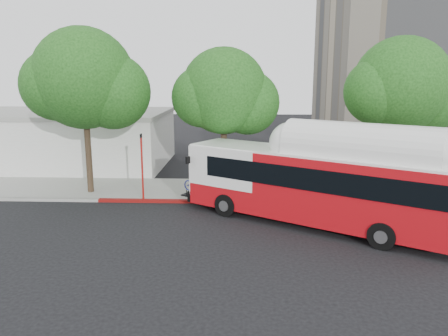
{
  "coord_description": "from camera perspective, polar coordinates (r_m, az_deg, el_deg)",
  "views": [
    {
      "loc": [
        0.06,
        -19.55,
        7.04
      ],
      "look_at": [
        -0.87,
        3.0,
        2.2
      ],
      "focal_mm": 35.0,
      "sensor_mm": 36.0,
      "label": 1
    }
  ],
  "objects": [
    {
      "name": "red_curb_segment",
      "position": [
        24.65,
        -4.88,
        -4.35
      ],
      "size": [
        10.0,
        0.32,
        0.16
      ],
      "primitive_type": "cube",
      "color": "maroon",
      "rests_on": "ground"
    },
    {
      "name": "signal_pole",
      "position": [
        24.83,
        -10.64,
        0.12
      ],
      "size": [
        0.11,
        0.36,
        3.85
      ],
      "color": "red",
      "rests_on": "ground"
    },
    {
      "name": "street_tree_left",
      "position": [
        26.54,
        -16.82,
        10.65
      ],
      "size": [
        6.67,
        5.8,
        9.74
      ],
      "color": "#2D2116",
      "rests_on": "ground"
    },
    {
      "name": "sidewalk",
      "position": [
        26.97,
        2.15,
        -2.88
      ],
      "size": [
        60.0,
        5.0,
        0.15
      ],
      "primitive_type": "cube",
      "color": "gray",
      "rests_on": "ground"
    },
    {
      "name": "curb_strip",
      "position": [
        24.46,
        2.12,
        -4.45
      ],
      "size": [
        60.0,
        0.3,
        0.15
      ],
      "primitive_type": "cube",
      "color": "gray",
      "rests_on": "ground"
    },
    {
      "name": "low_commercial_bldg",
      "position": [
        36.7,
        -20.24,
        3.7
      ],
      "size": [
        16.2,
        10.2,
        4.25
      ],
      "color": "silver",
      "rests_on": "ground"
    },
    {
      "name": "ground",
      "position": [
        20.78,
        2.07,
        -7.71
      ],
      "size": [
        120.0,
        120.0,
        0.0
      ],
      "primitive_type": "plane",
      "color": "black",
      "rests_on": "ground"
    },
    {
      "name": "street_tree_mid",
      "position": [
        25.64,
        0.91,
        9.56
      ],
      "size": [
        5.75,
        5.0,
        8.62
      ],
      "color": "#2D2116",
      "rests_on": "ground"
    },
    {
      "name": "street_tree_right",
      "position": [
        27.1,
        22.94,
        9.5
      ],
      "size": [
        6.21,
        5.4,
        9.18
      ],
      "color": "#2D2116",
      "rests_on": "ground"
    },
    {
      "name": "transit_bus",
      "position": [
        20.98,
        11.8,
        -2.39
      ],
      "size": [
        12.84,
        9.1,
        4.03
      ],
      "rotation": [
        0.0,
        0.0,
        -0.55
      ],
      "color": "#B70C14",
      "rests_on": "ground"
    }
  ]
}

